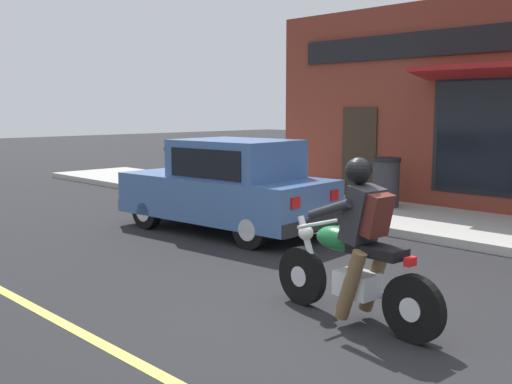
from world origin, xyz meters
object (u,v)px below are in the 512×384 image
car_hatchback (228,187)px  trash_bin (386,182)px  traffic_cone (274,182)px  motorcycle_with_rider (355,254)px

car_hatchback → trash_bin: bearing=-14.3°
car_hatchback → traffic_cone: bearing=31.1°
trash_bin → traffic_cone: (-0.40, 2.71, -0.20)m
traffic_cone → car_hatchback: bearing=-148.9°
traffic_cone → trash_bin: bearing=-81.7°
car_hatchback → trash_bin: car_hatchback is taller
motorcycle_with_rider → trash_bin: size_ratio=2.06×
car_hatchback → trash_bin: size_ratio=3.99×
car_hatchback → motorcycle_with_rider: bearing=-116.3°
trash_bin → traffic_cone: bearing=98.3°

